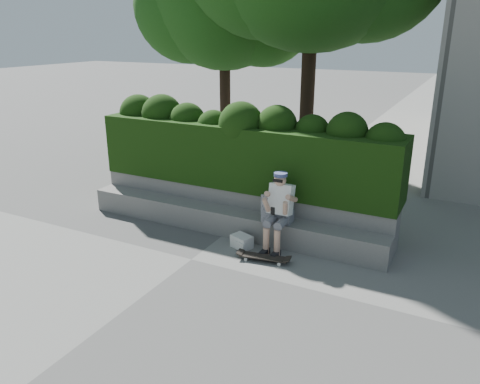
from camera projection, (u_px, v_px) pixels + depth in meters
The scene contains 8 objects.
ground at pixel (192, 259), 7.82m from camera, with size 80.00×80.00×0.00m, color slate.
bench_ledge at pixel (227, 221), 8.80m from camera, with size 6.00×0.45×0.45m, color gray.
planter_wall at pixel (239, 206), 9.15m from camera, with size 6.00×0.50×0.75m, color gray.
hedge at pixel (244, 155), 9.02m from camera, with size 6.00×1.00×1.20m, color black.
person at pixel (279, 208), 7.99m from camera, with size 0.40×0.76×1.38m.
skateboard at pixel (264, 257), 7.74m from camera, with size 0.83×0.33×0.08m.
backpack_plaid at pixel (270, 208), 8.17m from camera, with size 0.32×0.17×0.47m, color silver.
backpack_ground at pixel (242, 242), 8.21m from camera, with size 0.35×0.25×0.23m, color silver.
Camera 1 is at (3.93, -5.87, 3.63)m, focal length 35.00 mm.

